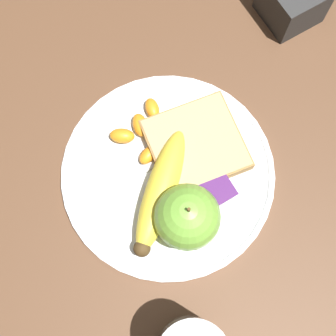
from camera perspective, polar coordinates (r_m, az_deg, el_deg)
The scene contains 13 objects.
ground_plane at distance 0.63m, azimuth 0.00°, elevation -0.82°, with size 3.00×3.00×0.00m, color brown.
plate at distance 0.62m, azimuth 0.00°, elevation -0.63°, with size 0.28×0.28×0.01m.
apple at distance 0.56m, azimuth 2.36°, elevation -5.99°, with size 0.08×0.08×0.09m.
banana at distance 0.59m, azimuth -0.94°, elevation -2.95°, with size 0.15×0.14×0.04m.
bread_slice at distance 0.62m, azimuth 3.38°, elevation 2.83°, with size 0.13×0.13×0.02m.
fork at distance 0.62m, azimuth -1.55°, elevation 0.87°, with size 0.17×0.04×0.00m.
jam_packet at distance 0.60m, azimuth 5.46°, elevation -2.92°, with size 0.05×0.04×0.02m.
orange_segment_0 at distance 0.62m, azimuth -0.50°, elevation 4.13°, with size 0.03×0.02×0.01m.
orange_segment_1 at distance 0.63m, azimuth -3.31°, elevation 5.31°, with size 0.03×0.04×0.02m.
orange_segment_2 at distance 0.61m, azimuth -2.41°, elevation 1.61°, with size 0.03×0.03×0.02m.
orange_segment_3 at distance 0.62m, azimuth -5.61°, elevation 3.92°, with size 0.04×0.04×0.02m.
orange_segment_4 at distance 0.64m, azimuth -1.94°, elevation 7.27°, with size 0.02×0.03×0.02m.
condiment_caddy at distance 0.73m, azimuth 14.94°, elevation 19.15°, with size 0.08×0.08×0.06m.
Camera 1 is at (0.08, 0.14, 0.60)m, focal length 50.00 mm.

